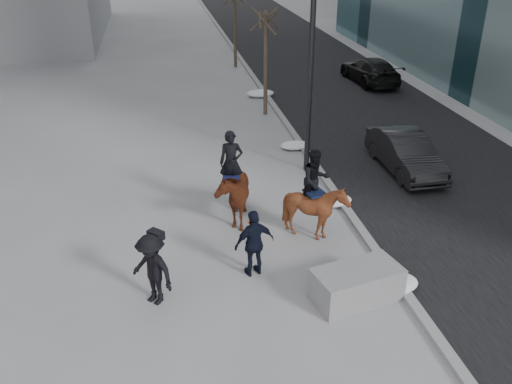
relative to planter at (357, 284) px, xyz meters
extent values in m
plane|color=gray|center=(-1.80, 1.71, -0.40)|extent=(120.00, 120.00, 0.00)
cube|color=black|center=(5.20, 11.71, -0.40)|extent=(8.00, 90.00, 0.01)
cube|color=gray|center=(1.20, 11.71, -0.34)|extent=(0.25, 90.00, 0.12)
cube|color=gray|center=(0.00, 0.00, 0.00)|extent=(2.19, 1.44, 0.80)
imported|color=black|center=(4.15, 6.59, 0.26)|extent=(1.44, 4.04, 1.33)
imported|color=black|center=(7.18, 17.71, 0.27)|extent=(2.16, 4.74, 1.35)
imported|color=#4A1B0E|center=(-2.24, 4.20, 0.47)|extent=(1.27, 2.20, 1.75)
imported|color=black|center=(-2.24, 4.35, 1.36)|extent=(0.73, 0.54, 1.83)
cube|color=#10153D|center=(-2.24, 4.35, 0.98)|extent=(0.57, 0.63, 0.06)
imported|color=#4E1F0F|center=(-0.18, 2.83, 0.42)|extent=(1.62, 1.75, 1.65)
imported|color=black|center=(-0.18, 2.98, 1.26)|extent=(0.96, 0.81, 1.73)
cube|color=black|center=(-0.18, 2.98, 0.90)|extent=(0.59, 0.65, 0.06)
imported|color=black|center=(-2.12, 1.42, 0.48)|extent=(1.10, 0.67, 1.75)
cylinder|color=#F1450E|center=(-2.17, 1.97, 0.75)|extent=(0.04, 0.18, 0.07)
imported|color=black|center=(-4.57, 0.75, 0.48)|extent=(1.26, 1.26, 1.75)
cube|color=black|center=(-4.42, 1.00, 1.22)|extent=(0.41, 0.41, 0.20)
cylinder|color=black|center=(0.80, 7.24, 4.10)|extent=(0.18, 0.18, 9.00)
ellipsoid|color=white|center=(0.90, 9.21, -0.26)|extent=(1.13, 0.72, 0.29)
ellipsoid|color=white|center=(0.90, 4.54, -0.25)|extent=(1.21, 0.77, 0.31)
ellipsoid|color=white|center=(0.90, 0.18, -0.22)|extent=(1.40, 0.89, 0.36)
ellipsoid|color=white|center=(0.90, 16.20, -0.23)|extent=(1.36, 0.86, 0.35)
camera|label=1|loc=(-4.12, -9.53, 7.45)|focal=38.00mm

